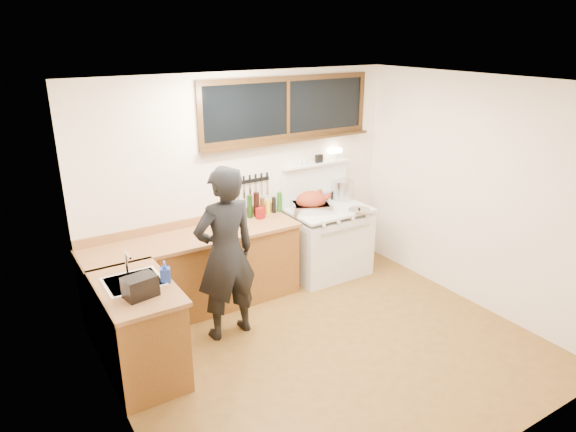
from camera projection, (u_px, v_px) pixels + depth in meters
ground_plane at (329, 349)px, 5.18m from camera, size 4.00×3.50×0.02m
room_shell at (334, 192)px, 4.61m from camera, size 4.10×3.60×2.65m
counter_back at (196, 272)px, 5.78m from camera, size 2.44×0.64×1.00m
counter_left at (139, 330)px, 4.67m from camera, size 0.64×1.09×0.90m
sink_unit at (134, 287)px, 4.60m from camera, size 0.50×0.45×0.37m
vintage_stove at (327, 240)px, 6.64m from camera, size 1.02×0.74×1.58m
back_window at (288, 115)px, 6.14m from camera, size 2.32×0.13×0.77m
left_doorway at (139, 343)px, 3.37m from camera, size 0.02×1.04×2.17m
knife_strip at (252, 182)px, 6.16m from camera, size 0.46×0.03×0.28m
man at (226, 254)px, 5.13m from camera, size 0.69×0.47×1.82m
soap_bottle at (165, 272)px, 4.56m from camera, size 0.12×0.12×0.20m
toaster at (140, 287)px, 4.31m from camera, size 0.30×0.23×0.19m
cutting_board at (224, 230)px, 5.62m from camera, size 0.48×0.43×0.14m
roast_turkey at (311, 203)px, 6.35m from camera, size 0.58×0.52×0.26m
stockpot at (343, 190)px, 6.79m from camera, size 0.38×0.38×0.27m
saucepan at (326, 195)px, 6.79m from camera, size 0.20×0.29×0.12m
pot_lid at (359, 210)px, 6.39m from camera, size 0.33×0.33×0.04m
coffee_tin at (260, 213)px, 6.11m from camera, size 0.11×0.10×0.14m
pitcher at (238, 212)px, 6.10m from camera, size 0.11×0.11×0.16m
bottle_cluster at (263, 205)px, 6.21m from camera, size 0.48×0.07×0.30m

